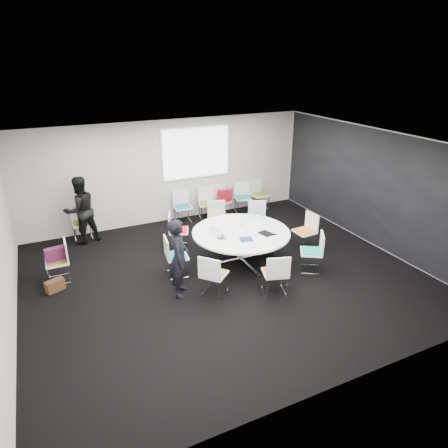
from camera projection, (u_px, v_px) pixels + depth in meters
name	position (u px, v px, depth m)	size (l,w,h in m)	color
room_shell	(228.00, 214.00, 8.03)	(8.08, 7.08, 2.88)	black
conference_table	(241.00, 239.00, 8.94)	(2.18, 2.18, 0.73)	silver
projection_screen	(196.00, 153.00, 11.01)	(1.90, 0.03, 1.35)	white
chair_ring_a	(304.00, 238.00, 9.62)	(0.47, 0.48, 0.88)	silver
chair_ring_b	(258.00, 225.00, 10.34)	(0.59, 0.58, 0.88)	silver
chair_ring_c	(217.00, 225.00, 10.36)	(0.58, 0.57, 0.88)	silver
chair_ring_d	(179.00, 237.00, 9.66)	(0.58, 0.59, 0.88)	silver
chair_ring_e	(177.00, 263.00, 8.45)	(0.50, 0.51, 0.88)	silver
chair_ring_f	(214.00, 282.00, 7.76)	(0.64, 0.64, 0.88)	silver
chair_ring_g	(275.00, 281.00, 7.80)	(0.57, 0.56, 0.88)	silver
chair_ring_h	(311.00, 259.00, 8.64)	(0.62, 0.63, 0.88)	silver
chair_back_a	(183.00, 213.00, 11.16)	(0.51, 0.50, 0.88)	silver
chair_back_b	(207.00, 209.00, 11.41)	(0.55, 0.54, 0.88)	silver
chair_back_c	(221.00, 206.00, 11.62)	(0.48, 0.47, 0.88)	silver
chair_back_d	(243.00, 203.00, 11.87)	(0.56, 0.56, 0.88)	silver
chair_back_e	(259.00, 200.00, 12.12)	(0.52, 0.51, 0.88)	silver
chair_spare_left	(59.00, 269.00, 8.24)	(0.45, 0.47, 0.88)	silver
chair_person_back	(83.00, 229.00, 10.10)	(0.47, 0.46, 0.88)	silver
person_main	(179.00, 258.00, 7.58)	(0.57, 0.38, 1.58)	black
person_back	(81.00, 210.00, 9.74)	(0.82, 0.64, 1.70)	black
laptop	(222.00, 235.00, 8.63)	(0.37, 0.24, 0.03)	#333338
laptop_lid	(216.00, 231.00, 8.54)	(0.30, 0.02, 0.22)	silver
notebook_black	(266.00, 233.00, 8.74)	(0.22, 0.30, 0.02)	black
tablet_folio	(246.00, 239.00, 8.46)	(0.26, 0.20, 0.03)	navy
papers_right	(256.00, 224.00, 9.26)	(0.30, 0.21, 0.00)	white
papers_front	(273.00, 229.00, 8.95)	(0.30, 0.21, 0.00)	silver
cup	(240.00, 225.00, 9.10)	(0.08, 0.08, 0.09)	white
phone	(273.00, 235.00, 8.69)	(0.14, 0.07, 0.01)	black
maroon_bag	(56.00, 254.00, 8.10)	(0.40, 0.14, 0.28)	#551639
brown_bag	(55.00, 285.00, 7.93)	(0.36, 0.16, 0.24)	#472C16
red_jacket	(225.00, 195.00, 11.27)	(0.44, 0.10, 0.35)	#AA1425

